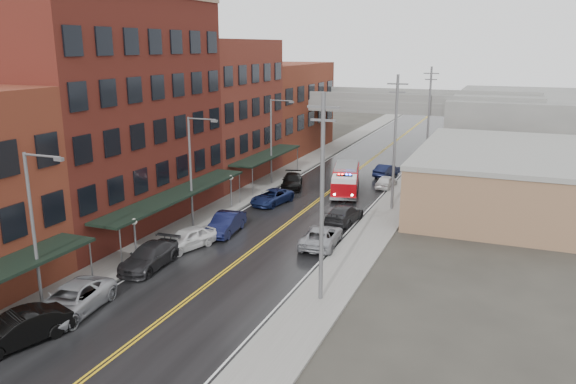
% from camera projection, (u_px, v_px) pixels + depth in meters
% --- Properties ---
extents(road, '(11.00, 160.00, 0.02)m').
position_uv_depth(road, '(297.00, 216.00, 48.65)').
color(road, black).
rests_on(road, ground).
extents(sidewalk_left, '(3.00, 160.00, 0.15)m').
position_uv_depth(sidewalk_left, '(223.00, 207.00, 51.27)').
color(sidewalk_left, slate).
rests_on(sidewalk_left, ground).
extents(sidewalk_right, '(3.00, 160.00, 0.15)m').
position_uv_depth(sidewalk_right, '(380.00, 225.00, 46.00)').
color(sidewalk_right, slate).
rests_on(sidewalk_right, ground).
extents(curb_left, '(0.30, 160.00, 0.15)m').
position_uv_depth(curb_left, '(239.00, 209.00, 50.68)').
color(curb_left, gray).
rests_on(curb_left, ground).
extents(curb_right, '(0.30, 160.00, 0.15)m').
position_uv_depth(curb_right, '(361.00, 223.00, 46.60)').
color(curb_right, gray).
rests_on(curb_right, ground).
extents(brick_building_b, '(9.00, 20.00, 18.00)m').
position_uv_depth(brick_building_b, '(112.00, 115.00, 44.90)').
color(brick_building_b, '#4D1514').
rests_on(brick_building_b, ground).
extents(brick_building_c, '(9.00, 15.00, 15.00)m').
position_uv_depth(brick_building_c, '(218.00, 111.00, 60.99)').
color(brick_building_c, brown).
rests_on(brick_building_c, ground).
extents(brick_building_far, '(9.00, 20.00, 12.00)m').
position_uv_depth(brick_building_far, '(280.00, 108.00, 77.07)').
color(brick_building_far, brown).
rests_on(brick_building_far, ground).
extents(tan_building, '(14.00, 22.00, 5.00)m').
position_uv_depth(tan_building, '(500.00, 180.00, 51.22)').
color(tan_building, '#8A644A').
rests_on(tan_building, ground).
extents(right_far_block, '(18.00, 30.00, 8.00)m').
position_uv_depth(right_far_block, '(524.00, 123.00, 77.05)').
color(right_far_block, slate).
rests_on(right_far_block, ground).
extents(awning_1, '(2.60, 18.00, 3.09)m').
position_uv_depth(awning_1, '(177.00, 194.00, 44.32)').
color(awning_1, black).
rests_on(awning_1, ground).
extents(awning_2, '(2.60, 13.00, 3.09)m').
position_uv_depth(awning_2, '(267.00, 155.00, 60.03)').
color(awning_2, black).
rests_on(awning_2, ground).
extents(globe_lamp_1, '(0.44, 0.44, 3.12)m').
position_uv_depth(globe_lamp_1, '(135.00, 230.00, 37.82)').
color(globe_lamp_1, '#59595B').
rests_on(globe_lamp_1, ground).
extents(globe_lamp_2, '(0.44, 0.44, 3.12)m').
position_uv_depth(globe_lamp_2, '(231.00, 184.00, 50.38)').
color(globe_lamp_2, '#59595B').
rests_on(globe_lamp_2, ground).
extents(street_lamp_0, '(2.64, 0.22, 9.00)m').
position_uv_depth(street_lamp_0, '(36.00, 223.00, 29.96)').
color(street_lamp_0, '#59595B').
rests_on(street_lamp_0, ground).
extents(street_lamp_1, '(2.64, 0.22, 9.00)m').
position_uv_depth(street_lamp_1, '(193.00, 165.00, 44.32)').
color(street_lamp_1, '#59595B').
rests_on(street_lamp_1, ground).
extents(street_lamp_2, '(2.64, 0.22, 9.00)m').
position_uv_depth(street_lamp_2, '(273.00, 136.00, 58.68)').
color(street_lamp_2, '#59595B').
rests_on(street_lamp_2, ground).
extents(utility_pole_0, '(1.80, 0.24, 12.00)m').
position_uv_depth(utility_pole_0, '(322.00, 196.00, 31.00)').
color(utility_pole_0, '#59595B').
rests_on(utility_pole_0, ground).
extents(utility_pole_1, '(1.80, 0.24, 12.00)m').
position_uv_depth(utility_pole_1, '(395.00, 141.00, 48.95)').
color(utility_pole_1, '#59595B').
rests_on(utility_pole_1, ground).
extents(utility_pole_2, '(1.80, 0.24, 12.00)m').
position_uv_depth(utility_pole_2, '(429.00, 115.00, 66.90)').
color(utility_pole_2, '#59595B').
rests_on(utility_pole_2, ground).
extents(overpass, '(40.00, 10.00, 7.50)m').
position_uv_depth(overpass, '(382.00, 109.00, 75.86)').
color(overpass, slate).
rests_on(overpass, ground).
extents(fire_truck, '(4.38, 7.99, 2.79)m').
position_uv_depth(fire_truck, '(346.00, 179.00, 55.65)').
color(fire_truck, '#96060C').
rests_on(fire_truck, ground).
extents(parked_car_left_1, '(3.29, 5.36, 1.67)m').
position_uv_depth(parked_car_left_1, '(18.00, 330.00, 27.54)').
color(parked_car_left_1, black).
rests_on(parked_car_left_1, ground).
extents(parked_car_left_2, '(3.32, 5.99, 1.59)m').
position_uv_depth(parked_car_left_2, '(71.00, 300.00, 30.82)').
color(parked_car_left_2, '#96989D').
rests_on(parked_car_left_2, ground).
extents(parked_car_left_3, '(2.47, 5.48, 1.56)m').
position_uv_depth(parked_car_left_3, '(149.00, 256.00, 37.29)').
color(parked_car_left_3, black).
rests_on(parked_car_left_3, ground).
extents(parked_car_left_4, '(3.22, 4.95, 1.57)m').
position_uv_depth(parked_car_left_4, '(188.00, 238.00, 40.75)').
color(parked_car_left_4, silver).
rests_on(parked_car_left_4, ground).
extents(parked_car_left_5, '(2.21, 5.08, 1.62)m').
position_uv_depth(parked_car_left_5, '(226.00, 224.00, 44.08)').
color(parked_car_left_5, '#0E1233').
rests_on(parked_car_left_5, ground).
extents(parked_car_left_6, '(3.12, 5.22, 1.36)m').
position_uv_depth(parked_car_left_6, '(272.00, 197.00, 52.28)').
color(parked_car_left_6, '#131F4A').
rests_on(parked_car_left_6, ground).
extents(parked_car_left_7, '(3.45, 5.38, 1.45)m').
position_uv_depth(parked_car_left_7, '(292.00, 181.00, 58.22)').
color(parked_car_left_7, black).
rests_on(parked_car_left_7, ground).
extents(parked_car_right_0, '(2.94, 5.56, 1.49)m').
position_uv_depth(parked_car_right_0, '(321.00, 236.00, 41.36)').
color(parked_car_right_0, gray).
rests_on(parked_car_right_0, ground).
extents(parked_car_right_1, '(2.44, 5.28, 1.49)m').
position_uv_depth(parked_car_right_1, '(344.00, 214.00, 46.75)').
color(parked_car_right_1, black).
rests_on(parked_car_right_1, ground).
extents(parked_car_right_2, '(1.82, 4.05, 1.35)m').
position_uv_depth(parked_car_right_2, '(386.00, 182.00, 58.18)').
color(parked_car_right_2, silver).
rests_on(parked_car_right_2, ground).
extents(parked_car_right_3, '(2.43, 4.55, 1.42)m').
position_uv_depth(parked_car_right_3, '(387.00, 170.00, 63.36)').
color(parked_car_right_3, black).
rests_on(parked_car_right_3, ground).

